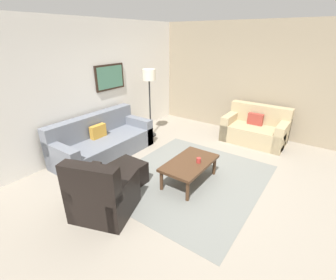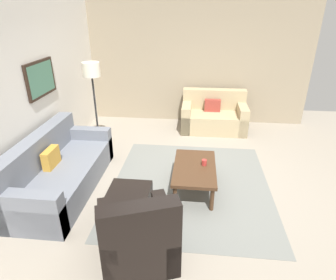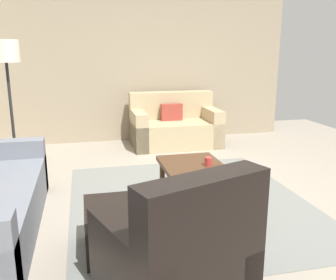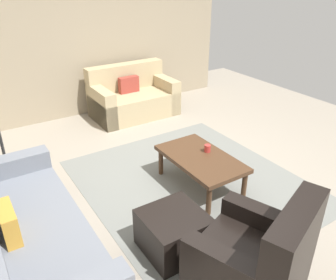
{
  "view_description": "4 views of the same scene",
  "coord_description": "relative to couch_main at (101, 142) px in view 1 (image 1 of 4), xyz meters",
  "views": [
    {
      "loc": [
        -3.33,
        -1.89,
        2.46
      ],
      "look_at": [
        -0.04,
        0.46,
        0.68
      ],
      "focal_mm": 25.57,
      "sensor_mm": 36.0,
      "label": 1
    },
    {
      "loc": [
        -3.89,
        -0.04,
        2.63
      ],
      "look_at": [
        -0.22,
        0.35,
        0.9
      ],
      "focal_mm": 30.59,
      "sensor_mm": 36.0,
      "label": 2
    },
    {
      "loc": [
        -3.54,
        1.06,
        1.6
      ],
      "look_at": [
        0.09,
        0.21,
        0.68
      ],
      "focal_mm": 39.47,
      "sensor_mm": 36.0,
      "label": 3
    },
    {
      "loc": [
        -2.86,
        2.2,
        2.42
      ],
      "look_at": [
        0.17,
        0.25,
        0.6
      ],
      "focal_mm": 36.63,
      "sensor_mm": 36.0,
      "label": 4
    }
  ],
  "objects": [
    {
      "name": "stone_feature_panel",
      "position": [
        3.29,
        -2.08,
        1.1
      ],
      "size": [
        0.12,
        5.2,
        2.8
      ],
      "primitive_type": "cube",
      "color": "gray",
      "rests_on": "ground_plane"
    },
    {
      "name": "coffee_table",
      "position": [
        0.2,
        -2.13,
        0.06
      ],
      "size": [
        1.1,
        0.64,
        0.41
      ],
      "color": "#472D1C",
      "rests_on": "ground_plane"
    },
    {
      "name": "area_rug",
      "position": [
        0.29,
        -2.08,
        -0.29
      ],
      "size": [
        2.81,
        2.49,
        0.01
      ],
      "primitive_type": "cube",
      "color": "slate",
      "rests_on": "ground_plane"
    },
    {
      "name": "rear_partition",
      "position": [
        0.29,
        0.52,
        1.1
      ],
      "size": [
        6.0,
        0.12,
        2.8
      ],
      "primitive_type": "cube",
      "color": "silver",
      "rests_on": "ground_plane"
    },
    {
      "name": "armchair_leather",
      "position": [
        -1.29,
        -1.55,
        0.01
      ],
      "size": [
        1.03,
        1.03,
        0.95
      ],
      "color": "black",
      "rests_on": "ground_plane"
    },
    {
      "name": "couch_loveseat",
      "position": [
        2.75,
        -2.52,
        0.0
      ],
      "size": [
        0.88,
        1.46,
        0.88
      ],
      "color": "tan",
      "rests_on": "ground_plane"
    },
    {
      "name": "ground_plane",
      "position": [
        0.29,
        -2.08,
        -0.3
      ],
      "size": [
        8.0,
        8.0,
        0.0
      ],
      "primitive_type": "plane",
      "color": "gray"
    },
    {
      "name": "lamp_standing",
      "position": [
        1.49,
        -0.17,
        1.11
      ],
      "size": [
        0.32,
        0.32,
        1.71
      ],
      "color": "black",
      "rests_on": "ground_plane"
    },
    {
      "name": "ottoman",
      "position": [
        -0.51,
        -1.27,
        -0.1
      ],
      "size": [
        0.56,
        0.56,
        0.4
      ],
      "primitive_type": "cube",
      "color": "black",
      "rests_on": "ground_plane"
    },
    {
      "name": "cup",
      "position": [
        0.26,
        -2.28,
        0.16
      ],
      "size": [
        0.08,
        0.08,
        0.09
      ],
      "primitive_type": "cylinder",
      "color": "#B2332D",
      "rests_on": "coffee_table"
    },
    {
      "name": "couch_main",
      "position": [
        0.0,
        0.0,
        0.0
      ],
      "size": [
        2.2,
        0.94,
        0.88
      ],
      "color": "slate",
      "rests_on": "ground_plane"
    },
    {
      "name": "framed_artwork",
      "position": [
        0.8,
        0.43,
        1.26
      ],
      "size": [
        0.83,
        0.04,
        0.58
      ],
      "color": "black"
    }
  ]
}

